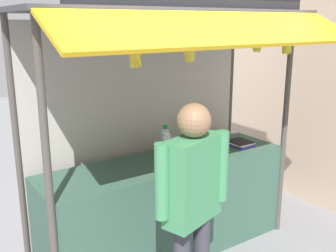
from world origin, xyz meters
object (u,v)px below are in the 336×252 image
Objects in this scene: magazine_stack_right at (202,160)px; water_bottle_front_right at (167,147)px; banana_bunch_inner_left at (189,52)px; banana_bunch_inner_right at (286,46)px; vendor_person at (193,194)px; water_bottle_rear_center at (195,139)px; banana_bunch_leftmost at (135,57)px; banana_bunch_rightmost at (258,44)px; magazine_stack_far_left at (240,143)px; water_bottle_left at (165,139)px.

water_bottle_front_right is at bearing 127.74° from magazine_stack_right.
banana_bunch_inner_left is 1.19m from banana_bunch_inner_right.
water_bottle_front_right is at bearing 156.96° from banana_bunch_inner_right.
banana_bunch_inner_left is 0.17× the size of vendor_person.
water_bottle_rear_center is 1.53m from banana_bunch_leftmost.
vendor_person is at bearing -61.32° from banana_bunch_leftmost.
banana_bunch_rightmost reaches higher than magazine_stack_right.
banana_bunch_leftmost is (-0.60, -0.47, 0.93)m from water_bottle_front_right.
banana_bunch_leftmost and banana_bunch_rightmost have the same top height.
magazine_stack_right is 0.84× the size of banana_bunch_leftmost.
banana_bunch_leftmost is at bearing -142.03° from water_bottle_front_right.
water_bottle_rear_center is 1.26m from banana_bunch_inner_left.
water_bottle_left is at bearing 159.03° from magazine_stack_far_left.
vendor_person reaches higher than magazine_stack_right.
water_bottle_left is 1.04× the size of magazine_stack_far_left.
water_bottle_front_right is 0.16× the size of vendor_person.
water_bottle_rear_center is 0.46m from water_bottle_front_right.
water_bottle_front_right is 1.54m from banana_bunch_inner_right.
water_bottle_left reaches higher than water_bottle_rear_center.
water_bottle_rear_center is 1.20m from banana_bunch_rightmost.
magazine_stack_far_left is (0.94, -0.07, -0.11)m from water_bottle_front_right.
water_bottle_front_right is 1.20m from banana_bunch_leftmost.
banana_bunch_leftmost reaches higher than magazine_stack_far_left.
banana_bunch_leftmost reaches higher than water_bottle_rear_center.
banana_bunch_inner_left reaches higher than water_bottle_front_right.
banana_bunch_leftmost is at bearing -165.54° from magazine_stack_far_left.
water_bottle_front_right reaches higher than magazine_stack_far_left.
banana_bunch_inner_left is at bearing -108.39° from water_bottle_left.
magazine_stack_far_left is at bearing 21.09° from banana_bunch_inner_left.
banana_bunch_inner_right is (0.88, -0.18, 1.07)m from magazine_stack_right.
magazine_stack_far_left is 0.15× the size of vendor_person.
vendor_person reaches higher than water_bottle_left.
magazine_stack_right is at bearing 12.57° from banana_bunch_leftmost.
banana_bunch_rightmost is (-0.40, 0.00, 0.03)m from banana_bunch_inner_right.
water_bottle_rear_center is 0.84× the size of water_bottle_left.
banana_bunch_inner_right is at bearing -0.25° from banana_bunch_rightmost.
banana_bunch_leftmost is at bearing -136.49° from water_bottle_left.
water_bottle_rear_center is at bearing 113.52° from banana_bunch_rightmost.
water_bottle_left is 0.53m from magazine_stack_right.
water_bottle_left is at bearing 158.80° from water_bottle_rear_center.
banana_bunch_leftmost reaches higher than vendor_person.
banana_bunch_inner_right is 0.92× the size of banana_bunch_leftmost.
magazine_stack_far_left is at bearing -165.24° from vendor_person.
magazine_stack_right is 0.15× the size of vendor_person.
banana_bunch_inner_left and banana_bunch_inner_right have the same top height.
magazine_stack_right is 1.12m from banana_bunch_inner_left.
water_bottle_left is at bearing 143.72° from banana_bunch_inner_right.
magazine_stack_right is at bearing -52.26° from water_bottle_front_right.
magazine_stack_right is 1.33m from banana_bunch_leftmost.
vendor_person is at bearing -112.18° from water_bottle_front_right.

